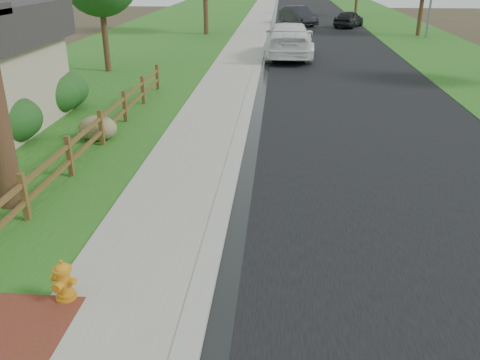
# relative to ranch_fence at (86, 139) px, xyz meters

# --- Properties ---
(ground) EXTENTS (120.00, 120.00, 0.00)m
(ground) POSITION_rel_ranch_fence_xyz_m (3.60, -6.40, -0.62)
(ground) COLOR #3E3322
(road) EXTENTS (8.00, 90.00, 0.02)m
(road) POSITION_rel_ranch_fence_xyz_m (8.20, 28.60, -0.61)
(road) COLOR black
(road) RESTS_ON ground
(curb) EXTENTS (0.40, 90.00, 0.12)m
(curb) POSITION_rel_ranch_fence_xyz_m (4.00, 28.60, -0.56)
(curb) COLOR gray
(curb) RESTS_ON ground
(wet_gutter) EXTENTS (0.50, 90.00, 0.00)m
(wet_gutter) POSITION_rel_ranch_fence_xyz_m (4.35, 28.60, -0.60)
(wet_gutter) COLOR black
(wet_gutter) RESTS_ON road
(sidewalk) EXTENTS (2.20, 90.00, 0.10)m
(sidewalk) POSITION_rel_ranch_fence_xyz_m (2.70, 28.60, -0.57)
(sidewalk) COLOR gray
(sidewalk) RESTS_ON ground
(grass_strip) EXTENTS (1.60, 90.00, 0.06)m
(grass_strip) POSITION_rel_ranch_fence_xyz_m (0.80, 28.60, -0.59)
(grass_strip) COLOR #1D5016
(grass_strip) RESTS_ON ground
(lawn_near) EXTENTS (9.00, 90.00, 0.04)m
(lawn_near) POSITION_rel_ranch_fence_xyz_m (-4.40, 28.60, -0.60)
(lawn_near) COLOR #1D5016
(lawn_near) RESTS_ON ground
(verge_far) EXTENTS (6.00, 90.00, 0.04)m
(verge_far) POSITION_rel_ranch_fence_xyz_m (15.10, 28.60, -0.60)
(verge_far) COLOR #1D5016
(verge_far) RESTS_ON ground
(brick_patch) EXTENTS (1.60, 2.40, 0.11)m
(brick_patch) POSITION_rel_ranch_fence_xyz_m (1.40, -7.40, -0.56)
(brick_patch) COLOR brown
(brick_patch) RESTS_ON ground
(ranch_fence) EXTENTS (0.12, 16.92, 1.10)m
(ranch_fence) POSITION_rel_ranch_fence_xyz_m (0.00, 0.00, 0.00)
(ranch_fence) COLOR #483318
(ranch_fence) RESTS_ON ground
(fire_hydrant) EXTENTS (0.46, 0.37, 0.70)m
(fire_hydrant) POSITION_rel_ranch_fence_xyz_m (1.90, -6.25, -0.20)
(fire_hydrant) COLOR #BE7D16
(fire_hydrant) RESTS_ON sidewalk
(white_suv) EXTENTS (2.75, 6.69, 1.94)m
(white_suv) POSITION_rel_ranch_fence_xyz_m (5.60, 17.07, 0.37)
(white_suv) COLOR white
(white_suv) RESTS_ON road
(dark_car_mid) EXTENTS (3.14, 4.31, 1.36)m
(dark_car_mid) POSITION_rel_ranch_fence_xyz_m (10.80, 32.43, 0.08)
(dark_car_mid) COLOR black
(dark_car_mid) RESTS_ON road
(dark_car_far) EXTENTS (3.50, 5.01, 1.57)m
(dark_car_far) POSITION_rel_ranch_fence_xyz_m (6.54, 33.65, 0.19)
(dark_car_far) COLOR black
(dark_car_far) RESTS_ON road
(boulder) EXTENTS (1.42, 1.26, 0.78)m
(boulder) POSITION_rel_ranch_fence_xyz_m (-0.30, 1.71, -0.23)
(boulder) COLOR olive
(boulder) RESTS_ON ground
(shrub_b) EXTENTS (2.23, 2.23, 1.43)m
(shrub_b) POSITION_rel_ranch_fence_xyz_m (-2.90, 1.32, 0.10)
(shrub_b) COLOR #184418
(shrub_b) RESTS_ON ground
(shrub_c) EXTENTS (2.05, 2.05, 1.46)m
(shrub_c) POSITION_rel_ranch_fence_xyz_m (-2.90, 4.55, 0.11)
(shrub_c) COLOR #184418
(shrub_c) RESTS_ON ground
(shrub_d) EXTENTS (2.24, 2.24, 1.50)m
(shrub_d) POSITION_rel_ranch_fence_xyz_m (-2.90, 5.04, 0.13)
(shrub_d) COLOR #184418
(shrub_d) RESTS_ON ground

